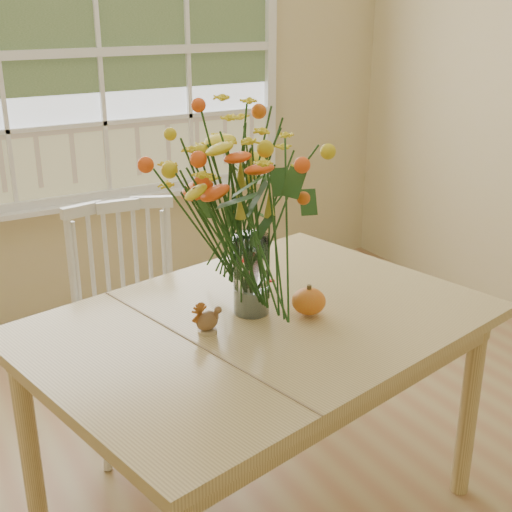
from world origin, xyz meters
TOP-DOWN VIEW (x-y plane):
  - floor at (0.00, 0.00)m, footprint 4.00×4.50m
  - wall_back at (0.00, 2.25)m, footprint 4.00×0.02m
  - window at (0.00, 2.21)m, footprint 2.42×0.12m
  - dining_table at (-0.18, 0.11)m, footprint 1.71×1.38m
  - windsor_chair at (-0.37, 0.88)m, footprint 0.51×0.49m
  - flower_vase at (-0.18, 0.16)m, footprint 0.58×0.58m
  - pumpkin at (-0.02, 0.05)m, footprint 0.12×0.12m
  - turkey_figurine at (-0.38, 0.10)m, footprint 0.09×0.08m
  - dark_gourd at (-0.10, 0.32)m, footprint 0.12×0.08m

SIDE VIEW (x-z plane):
  - floor at x=0.00m, z-range -0.01..0.00m
  - windsor_chair at x=-0.37m, z-range 0.06..1.07m
  - dining_table at x=-0.18m, z-range 0.31..1.13m
  - dark_gourd at x=-0.10m, z-range 0.81..0.88m
  - turkey_figurine at x=-0.38m, z-range 0.80..0.90m
  - pumpkin at x=-0.02m, z-range 0.81..0.90m
  - flower_vase at x=-0.18m, z-range 0.88..1.58m
  - wall_back at x=0.00m, z-range 0.00..2.70m
  - window at x=0.00m, z-range 0.66..2.40m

